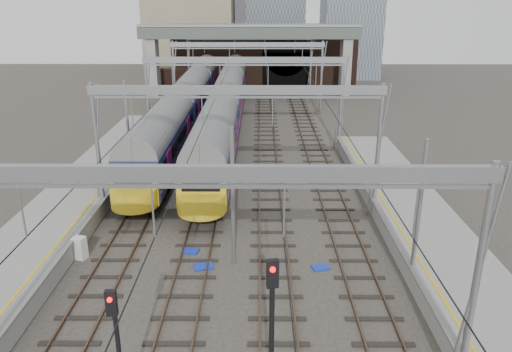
{
  "coord_description": "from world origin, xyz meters",
  "views": [
    {
      "loc": [
        1.22,
        -19.9,
        12.54
      ],
      "look_at": [
        1.07,
        8.21,
        2.4
      ],
      "focal_mm": 35.0,
      "sensor_mm": 36.0,
      "label": 1
    }
  ],
  "objects_px": {
    "train_second": "(199,84)",
    "signal_near_left": "(116,336)",
    "train_main": "(232,85)",
    "signal_near_centre": "(272,313)",
    "relay_cabinet": "(80,248)"
  },
  "relations": [
    {
      "from": "train_main",
      "to": "train_second",
      "type": "bearing_deg",
      "value": 166.44
    },
    {
      "from": "train_main",
      "to": "signal_near_left",
      "type": "bearing_deg",
      "value": -91.3
    },
    {
      "from": "train_second",
      "to": "signal_near_left",
      "type": "height_order",
      "value": "train_second"
    },
    {
      "from": "signal_near_centre",
      "to": "relay_cabinet",
      "type": "distance_m",
      "value": 13.42
    },
    {
      "from": "signal_near_left",
      "to": "relay_cabinet",
      "type": "bearing_deg",
      "value": 113.9
    },
    {
      "from": "signal_near_centre",
      "to": "relay_cabinet",
      "type": "height_order",
      "value": "signal_near_centre"
    },
    {
      "from": "train_second",
      "to": "signal_near_left",
      "type": "relative_size",
      "value": 14.84
    },
    {
      "from": "train_main",
      "to": "signal_near_centre",
      "type": "distance_m",
      "value": 46.49
    },
    {
      "from": "train_second",
      "to": "signal_near_centre",
      "type": "relative_size",
      "value": 13.07
    },
    {
      "from": "train_main",
      "to": "relay_cabinet",
      "type": "relative_size",
      "value": 56.9
    },
    {
      "from": "signal_near_centre",
      "to": "relay_cabinet",
      "type": "xyz_separation_m",
      "value": [
        -9.45,
        9.16,
        -2.64
      ]
    },
    {
      "from": "train_main",
      "to": "train_second",
      "type": "relative_size",
      "value": 1.0
    },
    {
      "from": "signal_near_left",
      "to": "relay_cabinet",
      "type": "height_order",
      "value": "signal_near_left"
    },
    {
      "from": "train_second",
      "to": "signal_near_left",
      "type": "distance_m",
      "value": 48.13
    },
    {
      "from": "train_second",
      "to": "signal_near_left",
      "type": "xyz_separation_m",
      "value": [
        2.93,
        -48.03,
        0.33
      ]
    }
  ]
}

